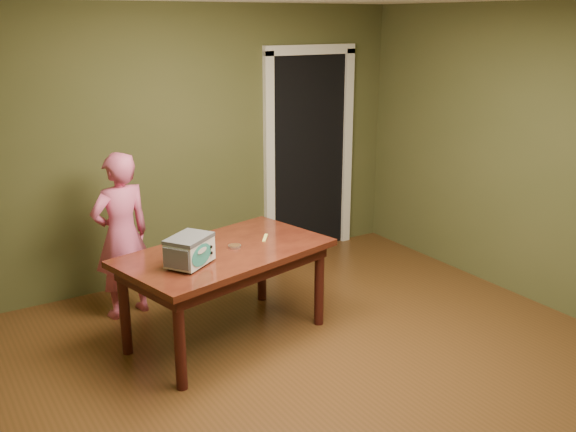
# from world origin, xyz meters

# --- Properties ---
(floor) EXTENTS (5.00, 5.00, 0.00)m
(floor) POSITION_xyz_m (0.00, 0.00, 0.00)
(floor) COLOR #563318
(floor) RESTS_ON ground
(room_shell) EXTENTS (4.52, 5.02, 2.61)m
(room_shell) POSITION_xyz_m (0.00, 0.00, 1.71)
(room_shell) COLOR #4A4C29
(room_shell) RESTS_ON ground
(doorway) EXTENTS (1.10, 0.66, 2.25)m
(doorway) POSITION_xyz_m (1.30, 2.78, 1.06)
(doorway) COLOR black
(doorway) RESTS_ON ground
(dining_table) EXTENTS (1.76, 1.23, 0.75)m
(dining_table) POSITION_xyz_m (-0.43, 1.06, 0.65)
(dining_table) COLOR #39140D
(dining_table) RESTS_ON floor
(toy_oven) EXTENTS (0.41, 0.38, 0.22)m
(toy_oven) POSITION_xyz_m (-0.78, 0.90, 0.87)
(toy_oven) COLOR #4C4F54
(toy_oven) RESTS_ON dining_table
(baking_pan) EXTENTS (0.10, 0.10, 0.02)m
(baking_pan) POSITION_xyz_m (-0.34, 1.06, 0.76)
(baking_pan) COLOR silver
(baking_pan) RESTS_ON dining_table
(spatula) EXTENTS (0.13, 0.16, 0.01)m
(spatula) POSITION_xyz_m (-0.03, 1.13, 0.75)
(spatula) COLOR #F3ED69
(spatula) RESTS_ON dining_table
(child) EXTENTS (0.57, 0.42, 1.42)m
(child) POSITION_xyz_m (-0.96, 1.92, 0.71)
(child) COLOR #DC5A89
(child) RESTS_ON floor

